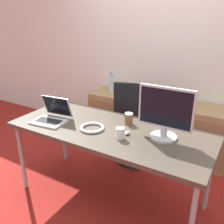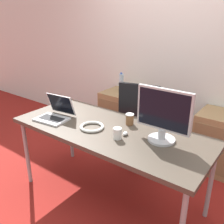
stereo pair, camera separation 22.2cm
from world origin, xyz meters
name	(u,v)px [view 1 (the left image)]	position (x,y,z in m)	size (l,w,h in m)	color
ground_plane	(110,197)	(0.00, 0.00, 0.00)	(14.00, 14.00, 0.00)	maroon
wall_back	(167,49)	(0.00, 1.42, 1.30)	(10.00, 0.05, 2.60)	silver
desk	(110,134)	(0.00, 0.00, 0.72)	(1.83, 0.77, 0.76)	#473D33
office_chair	(136,133)	(-0.07, 0.73, 0.39)	(0.57, 0.61, 1.05)	#232326
cabinet_left	(111,115)	(-0.67, 1.15, 0.35)	(0.48, 0.46, 0.70)	#99754C
cabinet_right	(209,137)	(0.69, 1.15, 0.35)	(0.48, 0.46, 0.70)	#99754C
water_bottle	(111,83)	(-0.67, 1.15, 0.83)	(0.07, 0.07, 0.28)	silver
laptop_center	(52,116)	(-0.57, -0.14, 0.81)	(0.33, 0.32, 0.23)	silver
monitor	(165,114)	(0.47, 0.08, 0.98)	(0.46, 0.22, 0.44)	#B7B7BC
mouse	(127,133)	(0.19, -0.02, 0.78)	(0.04, 0.06, 0.03)	silver
coffee_cup_white	(120,133)	(0.17, -0.11, 0.81)	(0.07, 0.07, 0.09)	white
coffee_cup_brown	(129,118)	(0.09, 0.19, 0.82)	(0.08, 0.08, 0.10)	brown
cable_coil	(92,128)	(-0.13, -0.09, 0.78)	(0.22, 0.22, 0.03)	white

